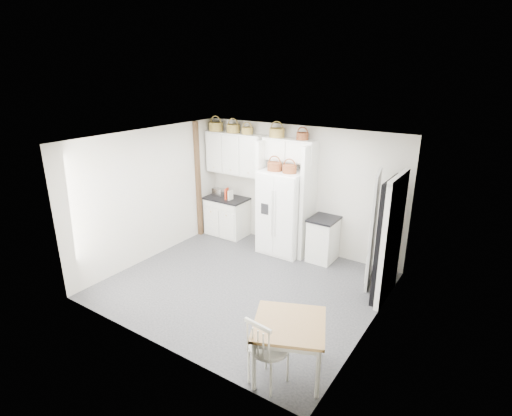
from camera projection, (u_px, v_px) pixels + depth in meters
The scene contains 29 objects.
floor at pixel (244, 285), 7.13m from camera, with size 4.50×4.50×0.00m, color #27272D.
ceiling at pixel (243, 140), 6.27m from camera, with size 4.50×4.50×0.00m, color white.
wall_back at pixel (299, 189), 8.27m from camera, with size 4.50×4.50×0.00m, color beige.
wall_left at pixel (151, 195), 7.87m from camera, with size 4.00×4.00×0.00m, color beige.
wall_right at pixel (376, 248), 5.53m from camera, with size 4.00×4.00×0.00m, color beige.
refrigerator at pixel (283, 212), 8.19m from camera, with size 0.90×0.72×1.74m, color white.
base_cab_left at pixel (227, 217), 9.20m from camera, with size 0.92×0.58×0.85m, color white.
base_cab_right at pixel (323, 240), 7.95m from camera, with size 0.48×0.58×0.85m, color white.
dining_table at pixel (289, 347), 4.98m from camera, with size 0.87×0.87×0.72m, color olive.
windsor_chair at pixel (269, 348), 4.76m from camera, with size 0.49×0.44×0.99m, color white.
counter_left at pixel (227, 198), 9.06m from camera, with size 0.96×0.62×0.04m, color black.
counter_right at pixel (324, 219), 7.80m from camera, with size 0.52×0.62×0.04m, color black.
toaster at pixel (218, 192), 9.12m from camera, with size 0.27×0.16×0.19m, color silver.
cookbook_red at pixel (227, 194), 8.91m from camera, with size 0.04×0.16×0.25m, color #B42E14.
cookbook_cream at pixel (230, 195), 8.86m from camera, with size 0.03×0.15×0.22m, color silver.
basket_upper_a at pixel (216, 127), 8.82m from camera, with size 0.33×0.33×0.18m, color olive.
basket_upper_b at pixel (233, 129), 8.58m from camera, with size 0.30×0.30×0.17m, color olive.
basket_upper_c at pixel (247, 131), 8.39m from camera, with size 0.25×0.25×0.14m, color olive.
basket_bridge_a at pixel (277, 133), 8.01m from camera, with size 0.32×0.32×0.18m, color olive.
basket_bridge_b at pixel (302, 136), 7.71m from camera, with size 0.24×0.24×0.14m, color #551710.
basket_fridge_a at pixel (275, 167), 7.88m from camera, with size 0.30×0.30×0.16m, color #551710.
basket_fridge_b at pixel (289, 169), 7.71m from camera, with size 0.28×0.28×0.15m, color #551710.
upper_cabinet at pixel (236, 154), 8.73m from camera, with size 1.40×0.34×0.90m, color white.
bridge_cabinet at pixel (290, 150), 7.95m from camera, with size 1.12×0.34×0.45m, color white.
fridge_panel_left at pixel (265, 194), 8.43m from camera, with size 0.08×0.60×2.30m, color white.
fridge_panel_right at pixel (308, 202), 7.90m from camera, with size 0.08×0.60×2.30m, color white.
trim_post at pixel (198, 180), 8.91m from camera, with size 0.09×0.09×2.60m, color #462C18.
doorway_void at pixel (388, 241), 6.45m from camera, with size 0.18×0.85×2.05m, color black.
door_slab at pixel (373, 229), 6.90m from camera, with size 0.80×0.04×2.05m, color white.
Camera 1 is at (3.64, -5.12, 3.65)m, focal length 28.00 mm.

